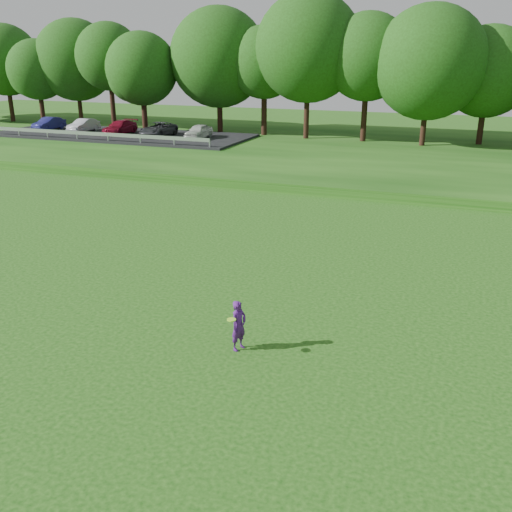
% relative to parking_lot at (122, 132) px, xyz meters
% --- Properties ---
extents(ground, '(140.00, 140.00, 0.00)m').
position_rel_parking_lot_xyz_m(ground, '(23.71, -32.81, -1.03)').
color(ground, '#13410C').
rests_on(ground, ground).
extents(berm, '(130.00, 30.00, 0.60)m').
position_rel_parking_lot_xyz_m(berm, '(23.71, 1.19, -0.73)').
color(berm, '#13410C').
rests_on(berm, ground).
extents(walking_path, '(130.00, 1.60, 0.04)m').
position_rel_parking_lot_xyz_m(walking_path, '(23.71, -12.81, -1.01)').
color(walking_path, gray).
rests_on(walking_path, ground).
extents(treeline, '(104.00, 7.00, 15.00)m').
position_rel_parking_lot_xyz_m(treeline, '(23.71, 5.19, 7.07)').
color(treeline, '#1A3D0E').
rests_on(treeline, berm).
extents(parking_lot, '(24.00, 9.00, 1.38)m').
position_rel_parking_lot_xyz_m(parking_lot, '(0.00, 0.00, 0.00)').
color(parking_lot, black).
rests_on(parking_lot, berm).
extents(woman, '(0.50, 0.86, 1.45)m').
position_rel_parking_lot_xyz_m(woman, '(24.66, -31.95, -0.31)').
color(woman, '#4C186F').
rests_on(woman, ground).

